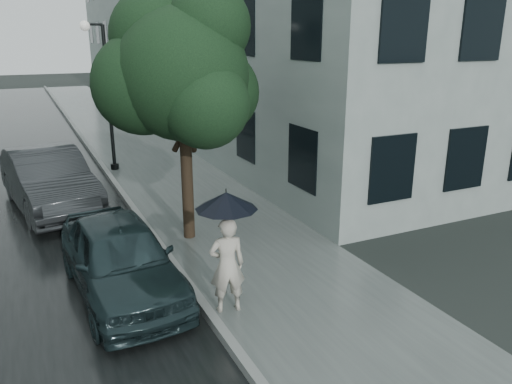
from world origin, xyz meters
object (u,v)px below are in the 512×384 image
pedestrian (227,265)px  car_far (49,180)px  street_tree (181,72)px  lamp_post (103,87)px  car_near (120,258)px

pedestrian → car_far: size_ratio=0.34×
street_tree → lamp_post: size_ratio=1.12×
street_tree → car_near: street_tree is taller
car_far → lamp_post: bearing=49.7°
street_tree → pedestrian: bearing=-97.0°
lamp_post → car_far: size_ratio=1.01×
pedestrian → street_tree: bearing=-88.0°
street_tree → car_far: street_tree is taller
car_near → lamp_post: bearing=78.2°
street_tree → car_far: size_ratio=1.14×
car_near → car_far: car_far is taller
street_tree → car_near: size_ratio=1.35×
pedestrian → car_far: 7.12m
lamp_post → car_near: bearing=-103.8°
street_tree → lamp_post: 6.85m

